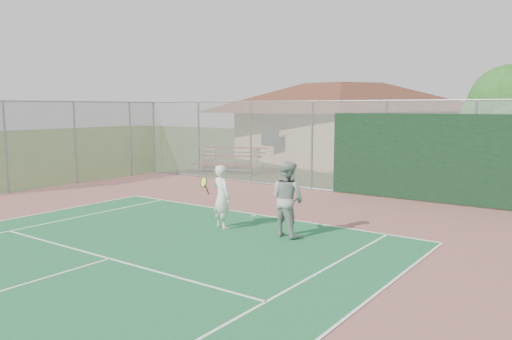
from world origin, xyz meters
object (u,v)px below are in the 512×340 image
Objects in this scene: clubhouse at (342,115)px; player_white_front at (221,197)px; tree at (512,108)px; player_grey_back at (288,200)px; bleachers at (230,159)px.

clubhouse reaches higher than player_white_front.
tree is at bearing -11.69° from clubhouse.
player_white_front is at bearing 21.14° from player_grey_back.
clubhouse is at bearing -57.38° from player_grey_back.
clubhouse is at bearing 44.96° from bleachers.
bleachers is at bearing -177.08° from tree.
tree is at bearing -99.38° from player_white_front.
player_grey_back is (9.33, -9.33, 0.31)m from bleachers.
bleachers is 13.19m from player_grey_back.
tree is at bearing -98.18° from player_grey_back.
player_grey_back is at bearing -47.34° from clubhouse.
player_grey_back is (1.88, 0.34, 0.09)m from player_white_front.
tree is 11.85m from player_white_front.
bleachers is at bearing -34.11° from player_grey_back.
player_white_front is at bearing -75.66° from bleachers.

